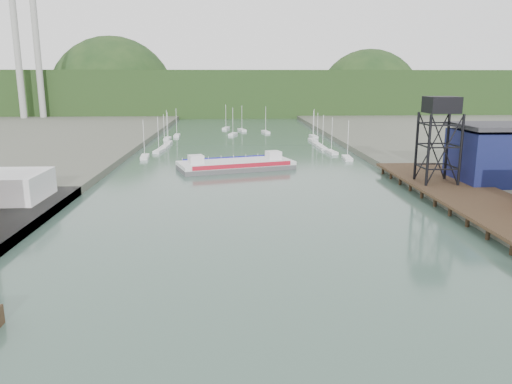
{
  "coord_description": "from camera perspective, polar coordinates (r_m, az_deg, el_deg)",
  "views": [
    {
      "loc": [
        -3.53,
        -32.97,
        21.32
      ],
      "look_at": [
        0.14,
        43.03,
        4.0
      ],
      "focal_mm": 35.0,
      "sensor_mm": 36.0,
      "label": 1
    }
  ],
  "objects": [
    {
      "name": "ground",
      "position": [
        39.42,
        2.99,
        -19.93
      ],
      "size": [
        600.0,
        600.0,
        0.0
      ],
      "primitive_type": "plane",
      "color": "#2F4A44",
      "rests_on": "ground"
    },
    {
      "name": "east_pier",
      "position": [
        90.0,
        24.09,
        -0.78
      ],
      "size": [
        14.0,
        70.0,
        2.45
      ],
      "color": "black",
      "rests_on": "ground"
    },
    {
      "name": "lift_tower",
      "position": [
        98.96,
        20.41,
        8.75
      ],
      "size": [
        6.5,
        6.5,
        16.0
      ],
      "color": "black",
      "rests_on": "east_pier"
    },
    {
      "name": "blue_shed",
      "position": [
        108.22,
        26.98,
        3.86
      ],
      "size": [
        20.5,
        14.5,
        11.3
      ],
      "color": "#0C1635",
      "rests_on": "east_land"
    },
    {
      "name": "marina_sailboats",
      "position": [
        172.75,
        -1.55,
        5.84
      ],
      "size": [
        57.71,
        92.65,
        0.9
      ],
      "color": "silver",
      "rests_on": "ground"
    },
    {
      "name": "smokestacks",
      "position": [
        284.7,
        -24.57,
        13.45
      ],
      "size": [
        11.2,
        8.2,
        60.0
      ],
      "color": "#9C9C97",
      "rests_on": "ground"
    },
    {
      "name": "distant_hills",
      "position": [
        334.51,
        -2.89,
        10.93
      ],
      "size": [
        500.0,
        120.0,
        80.0
      ],
      "color": "#183116",
      "rests_on": "ground"
    },
    {
      "name": "chain_ferry",
      "position": [
        120.41,
        -2.32,
        3.15
      ],
      "size": [
        29.12,
        18.4,
        3.91
      ],
      "rotation": [
        0.0,
        0.0,
        0.3
      ],
      "color": "#4F4F52",
      "rests_on": "ground"
    }
  ]
}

